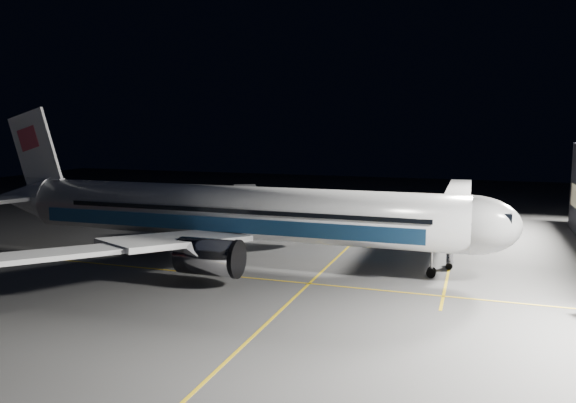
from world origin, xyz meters
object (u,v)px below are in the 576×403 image
(airliner, at_px, (227,213))
(baggage_tug, at_px, (249,221))
(safety_cone_a, at_px, (240,243))
(safety_cone_b, at_px, (276,237))
(safety_cone_c, at_px, (313,236))
(jet_bridge, at_px, (456,205))

(airliner, bearing_deg, baggage_tug, 105.61)
(baggage_tug, distance_m, safety_cone_a, 12.51)
(airliner, height_order, safety_cone_a, airliner)
(safety_cone_b, bearing_deg, safety_cone_c, 27.92)
(baggage_tug, height_order, safety_cone_c, baggage_tug)
(baggage_tug, xyz_separation_m, safety_cone_a, (3.76, -11.92, -0.49))
(airliner, distance_m, baggage_tug, 20.09)
(safety_cone_a, height_order, safety_cone_c, safety_cone_c)
(safety_cone_b, bearing_deg, airliner, -96.61)
(jet_bridge, distance_m, safety_cone_b, 23.03)
(safety_cone_b, height_order, safety_cone_c, safety_cone_c)
(airliner, relative_size, safety_cone_c, 89.53)
(jet_bridge, bearing_deg, safety_cone_b, -163.71)
(jet_bridge, relative_size, safety_cone_b, 61.42)
(airliner, bearing_deg, jet_bridge, 38.04)
(safety_cone_b, bearing_deg, baggage_tug, 132.73)
(airliner, xyz_separation_m, safety_cone_b, (1.36, 11.71, -4.88))
(safety_cone_c, bearing_deg, baggage_tug, 155.97)
(airliner, distance_m, safety_cone_b, 12.76)
(safety_cone_a, bearing_deg, safety_cone_c, 44.36)
(baggage_tug, bearing_deg, safety_cone_b, -69.84)
(safety_cone_a, distance_m, safety_cone_b, 5.55)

